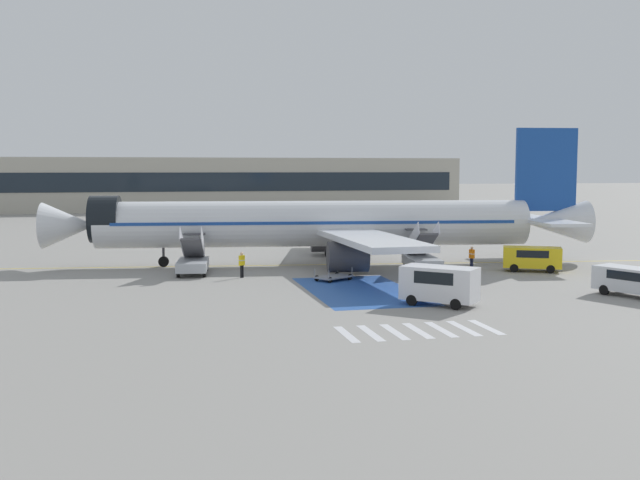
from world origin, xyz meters
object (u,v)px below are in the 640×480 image
at_px(service_van_0, 439,282).
at_px(ground_crew_2, 472,256).
at_px(service_van_1, 635,279).
at_px(terminal_building, 183,184).
at_px(fuel_tanker, 333,224).
at_px(airliner, 323,224).
at_px(ground_crew_3, 242,263).
at_px(service_van_2, 532,257).
at_px(traffic_cone_0, 464,272).
at_px(baggage_cart, 333,277).
at_px(ground_crew_0, 332,257).
at_px(boarding_stairs_forward, 193,261).
at_px(boarding_stairs_aft, 422,258).
at_px(ground_crew_1, 356,258).

bearing_deg(service_van_0, ground_crew_2, -168.25).
relative_size(service_van_1, terminal_building, 0.05).
bearing_deg(fuel_tanker, airliner, -11.35).
xyz_separation_m(service_van_1, ground_crew_3, (-22.55, 13.53, -0.00)).
bearing_deg(terminal_building, fuel_tanker, -78.39).
height_order(service_van_2, traffic_cone_0, service_van_2).
bearing_deg(baggage_cart, ground_crew_0, 133.84).
relative_size(boarding_stairs_forward, ground_crew_0, 3.08).
bearing_deg(boarding_stairs_forward, service_van_2, -2.62).
bearing_deg(terminal_building, ground_crew_0, -85.28).
xyz_separation_m(boarding_stairs_forward, boarding_stairs_aft, (17.35, -2.20, 0.03)).
bearing_deg(boarding_stairs_forward, ground_crew_3, -32.29).
xyz_separation_m(boarding_stairs_forward, baggage_cart, (9.49, -5.48, -0.70)).
xyz_separation_m(boarding_stairs_aft, ground_crew_3, (-14.01, -0.55, 0.11)).
distance_m(ground_crew_0, ground_crew_1, 1.87).
relative_size(boarding_stairs_aft, ground_crew_1, 3.30).
height_order(service_van_2, ground_crew_0, service_van_2).
height_order(fuel_tanker, ground_crew_3, fuel_tanker).
distance_m(ground_crew_2, ground_crew_3, 18.13).
bearing_deg(ground_crew_2, service_van_2, -139.68).
relative_size(ground_crew_1, terminal_building, 0.02).
xyz_separation_m(service_van_0, service_van_2, (12.37, 11.83, -0.21)).
bearing_deg(ground_crew_3, service_van_2, 138.44).
relative_size(ground_crew_3, traffic_cone_0, 3.08).
bearing_deg(boarding_stairs_forward, ground_crew_2, 1.17).
height_order(service_van_0, traffic_cone_0, service_van_0).
xyz_separation_m(service_van_2, traffic_cone_0, (-6.09, -1.10, -0.83)).
bearing_deg(baggage_cart, boarding_stairs_aft, 79.62).
height_order(boarding_stairs_aft, fuel_tanker, boarding_stairs_aft).
distance_m(service_van_2, ground_crew_1, 13.47).
distance_m(ground_crew_3, traffic_cone_0, 16.29).
distance_m(ground_crew_0, ground_crew_2, 10.94).
relative_size(airliner, fuel_tanker, 4.11).
bearing_deg(ground_crew_3, traffic_cone_0, 132.96).
height_order(fuel_tanker, ground_crew_0, fuel_tanker).
height_order(airliner, service_van_2, airliner).
bearing_deg(terminal_building, boarding_stairs_aft, -81.19).
height_order(fuel_tanker, service_van_0, fuel_tanker).
xyz_separation_m(service_van_1, terminal_building, (-22.43, 103.68, 3.84)).
xyz_separation_m(ground_crew_0, ground_crew_2, (10.75, -2.00, 0.03)).
xyz_separation_m(boarding_stairs_forward, service_van_2, (25.46, -4.42, 0.18)).
xyz_separation_m(service_van_0, terminal_building, (-9.63, 103.64, 3.59)).
bearing_deg(service_van_2, boarding_stairs_forward, 106.78).
xyz_separation_m(boarding_stairs_aft, fuel_tanker, (-0.74, 25.57, 0.85)).
bearing_deg(ground_crew_0, baggage_cart, 8.39).
bearing_deg(traffic_cone_0, service_van_2, 10.20).
height_order(ground_crew_0, terminal_building, terminal_building).
height_order(baggage_cart, terminal_building, terminal_building).
relative_size(fuel_tanker, service_van_0, 2.44).
bearing_deg(airliner, boarding_stairs_forward, 113.20).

